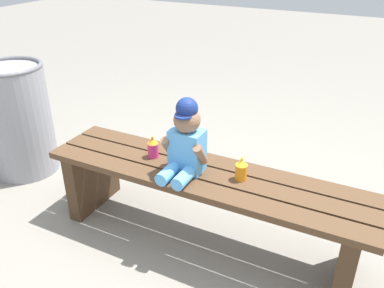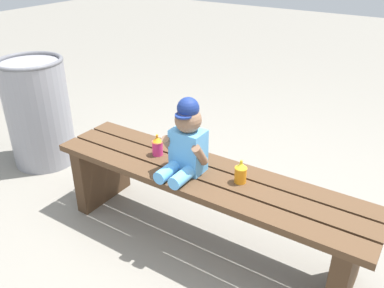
{
  "view_description": "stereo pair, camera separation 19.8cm",
  "coord_description": "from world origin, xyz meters",
  "px_view_note": "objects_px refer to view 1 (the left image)",
  "views": [
    {
      "loc": [
        0.75,
        -1.62,
        1.54
      ],
      "look_at": [
        -0.04,
        -0.05,
        0.63
      ],
      "focal_mm": 37.45,
      "sensor_mm": 36.0,
      "label": 1
    },
    {
      "loc": [
        0.92,
        -1.52,
        1.54
      ],
      "look_at": [
        -0.04,
        -0.05,
        0.63
      ],
      "focal_mm": 37.45,
      "sensor_mm": 36.0,
      "label": 2
    }
  ],
  "objects_px": {
    "park_bench": "(204,194)",
    "child_figure": "(185,141)",
    "trash_bin": "(18,119)",
    "sippy_cup_right": "(241,169)",
    "sippy_cup_left": "(153,147)"
  },
  "relations": [
    {
      "from": "park_bench",
      "to": "child_figure",
      "type": "xyz_separation_m",
      "value": [
        -0.09,
        -0.03,
        0.31
      ]
    },
    {
      "from": "child_figure",
      "to": "trash_bin",
      "type": "relative_size",
      "value": 0.51
    },
    {
      "from": "trash_bin",
      "to": "sippy_cup_right",
      "type": "bearing_deg",
      "value": -3.3
    },
    {
      "from": "sippy_cup_left",
      "to": "child_figure",
      "type": "bearing_deg",
      "value": -14.24
    },
    {
      "from": "child_figure",
      "to": "trash_bin",
      "type": "xyz_separation_m",
      "value": [
        -1.41,
        0.16,
        -0.22
      ]
    },
    {
      "from": "park_bench",
      "to": "sippy_cup_right",
      "type": "bearing_deg",
      "value": 7.44
    },
    {
      "from": "child_figure",
      "to": "sippy_cup_right",
      "type": "xyz_separation_m",
      "value": [
        0.28,
        0.06,
        -0.12
      ]
    },
    {
      "from": "park_bench",
      "to": "sippy_cup_left",
      "type": "relative_size",
      "value": 14.25
    },
    {
      "from": "child_figure",
      "to": "park_bench",
      "type": "bearing_deg",
      "value": 20.95
    },
    {
      "from": "child_figure",
      "to": "sippy_cup_right",
      "type": "distance_m",
      "value": 0.31
    },
    {
      "from": "child_figure",
      "to": "trash_bin",
      "type": "distance_m",
      "value": 1.44
    },
    {
      "from": "child_figure",
      "to": "trash_bin",
      "type": "height_order",
      "value": "child_figure"
    },
    {
      "from": "park_bench",
      "to": "sippy_cup_right",
      "type": "relative_size",
      "value": 14.25
    },
    {
      "from": "child_figure",
      "to": "sippy_cup_left",
      "type": "height_order",
      "value": "child_figure"
    },
    {
      "from": "sippy_cup_left",
      "to": "sippy_cup_right",
      "type": "bearing_deg",
      "value": 0.0
    }
  ]
}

